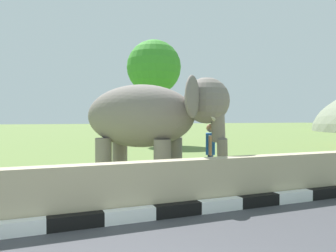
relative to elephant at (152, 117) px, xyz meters
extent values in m
cube|color=white|center=(-3.18, -2.83, -1.71)|extent=(0.90, 0.20, 0.24)
cube|color=black|center=(-2.28, -2.83, -1.71)|extent=(0.90, 0.20, 0.24)
cube|color=white|center=(-1.38, -2.83, -1.71)|extent=(0.90, 0.20, 0.24)
cube|color=black|center=(-0.48, -2.83, -1.71)|extent=(0.90, 0.20, 0.24)
cube|color=white|center=(0.42, -2.83, -1.71)|extent=(0.90, 0.20, 0.24)
cube|color=black|center=(1.32, -2.83, -1.71)|extent=(0.90, 0.20, 0.24)
cube|color=white|center=(2.22, -2.83, -1.71)|extent=(0.90, 0.20, 0.24)
cube|color=black|center=(3.12, -2.83, -1.71)|extent=(0.90, 0.20, 0.24)
cube|color=tan|center=(-0.38, -2.53, -1.33)|extent=(28.00, 0.36, 1.00)
cylinder|color=slate|center=(0.66, 0.01, -1.19)|extent=(0.44, 0.44, 1.27)
cylinder|color=slate|center=(0.05, -0.66, -1.19)|extent=(0.44, 0.44, 1.27)
cylinder|color=slate|center=(-0.60, 1.15, -1.19)|extent=(0.44, 0.44, 1.27)
cylinder|color=slate|center=(-1.20, 0.49, -1.19)|extent=(0.44, 0.44, 1.27)
ellipsoid|color=slate|center=(-0.27, 0.25, 0.04)|extent=(3.37, 3.27, 1.70)
sphere|color=slate|center=(1.11, -1.01, 0.42)|extent=(1.16, 1.16, 1.16)
ellipsoid|color=#D84C8C|center=(1.33, -1.21, 0.57)|extent=(0.70, 0.72, 0.44)
ellipsoid|color=slate|center=(1.53, -0.34, 0.47)|extent=(0.78, 0.83, 1.00)
ellipsoid|color=slate|center=(0.48, -1.49, 0.47)|extent=(0.78, 0.83, 1.00)
cylinder|color=slate|center=(1.33, -1.21, -0.13)|extent=(0.62, 0.64, 1.00)
cylinder|color=slate|center=(1.41, -1.29, -0.93)|extent=(0.44, 0.45, 0.83)
cone|color=beige|center=(1.47, -0.96, -0.03)|extent=(0.48, 0.51, 0.22)
cone|color=beige|center=(1.09, -1.38, -0.03)|extent=(0.48, 0.51, 0.22)
cylinder|color=navy|center=(1.58, -0.38, -1.42)|extent=(0.15, 0.15, 0.82)
cylinder|color=navy|center=(1.48, -0.55, -1.42)|extent=(0.15, 0.15, 0.82)
cube|color=#1E59B2|center=(1.53, -0.47, -0.72)|extent=(0.41, 0.47, 0.58)
cylinder|color=#9E7251|center=(1.67, -0.25, -0.75)|extent=(0.15, 0.17, 0.53)
cylinder|color=#9E7251|center=(1.40, -0.69, -0.75)|extent=(0.14, 0.15, 0.52)
sphere|color=#9E7251|center=(1.53, -0.47, -0.29)|extent=(0.23, 0.23, 0.23)
cylinder|color=brown|center=(4.67, 13.05, 0.33)|extent=(0.36, 0.36, 4.31)
sphere|color=#398E2B|center=(4.67, 13.05, 3.51)|extent=(3.74, 3.74, 3.74)
camera|label=1|loc=(-2.85, -8.25, -0.04)|focal=34.83mm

